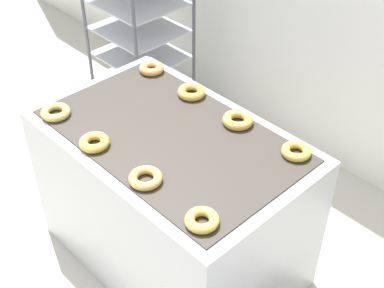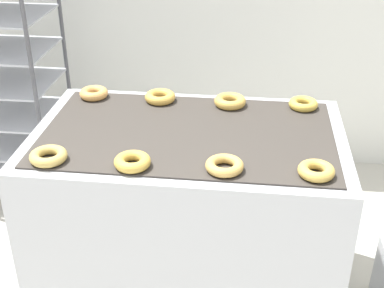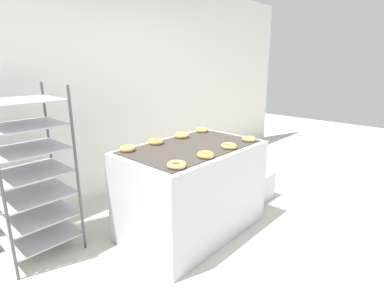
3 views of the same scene
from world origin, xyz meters
TOP-DOWN VIEW (x-y plane):
  - ground_plane at (0.00, 0.00)m, footprint 14.00×14.00m
  - wall_back at (0.00, 2.12)m, footprint 8.00×0.05m
  - fryer_machine at (0.00, 0.69)m, footprint 1.40×0.88m
  - baking_rack_cart at (-1.22, 1.48)m, footprint 0.61×0.55m
  - glaze_bin at (1.12, 0.61)m, footprint 0.35×0.37m
  - donut_near_left at (-0.53, 0.37)m, footprint 0.15×0.15m
  - donut_near_midleft at (-0.18, 0.37)m, footprint 0.15×0.15m
  - donut_near_midright at (0.18, 0.38)m, footprint 0.15×0.15m
  - donut_near_right at (0.54, 0.38)m, footprint 0.14×0.14m
  - donut_far_left at (-0.53, 1.02)m, footprint 0.14×0.14m
  - donut_far_midleft at (-0.18, 1.01)m, footprint 0.15×0.15m
  - donut_far_midright at (0.17, 1.00)m, footprint 0.16×0.16m
  - donut_far_right at (0.53, 1.02)m, footprint 0.14×0.14m

SIDE VIEW (x-z plane):
  - ground_plane at x=0.00m, z-range 0.00..0.00m
  - glaze_bin at x=1.12m, z-range 0.00..0.34m
  - fryer_machine at x=0.00m, z-range 0.00..0.91m
  - baking_rack_cart at x=-1.22m, z-range 0.01..1.53m
  - donut_near_midright at x=0.18m, z-range 0.91..0.95m
  - donut_far_right at x=0.53m, z-range 0.91..0.95m
  - donut_near_left at x=-0.53m, z-range 0.91..0.95m
  - donut_near_right at x=0.54m, z-range 0.91..0.95m
  - donut_near_midleft at x=-0.18m, z-range 0.91..0.95m
  - donut_far_midleft at x=-0.18m, z-range 0.91..0.96m
  - donut_far_left at x=-0.53m, z-range 0.91..0.96m
  - donut_far_midright at x=0.17m, z-range 0.91..0.96m
  - wall_back at x=0.00m, z-range 0.00..2.80m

